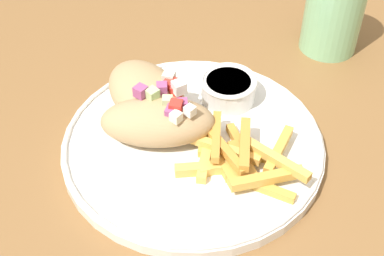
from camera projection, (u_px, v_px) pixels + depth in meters
table at (205, 177)px, 0.71m from camera, size 1.17×1.17×0.74m
plate at (192, 143)px, 0.63m from camera, size 0.31×0.31×0.02m
pita_sandwich_near at (158, 121)px, 0.62m from camera, size 0.15×0.13×0.06m
pita_sandwich_far at (147, 94)px, 0.65m from camera, size 0.15×0.13×0.06m
fries_pile at (238, 158)px, 0.59m from camera, size 0.14×0.12×0.03m
sauce_ramekin at (230, 89)px, 0.67m from camera, size 0.07×0.07×0.03m
water_glass at (333, 16)px, 0.76m from camera, size 0.08×0.08×0.12m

